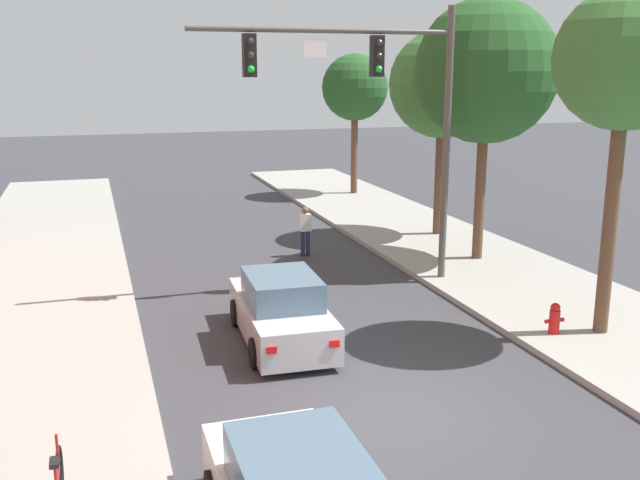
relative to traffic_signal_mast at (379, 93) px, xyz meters
The scene contains 9 objects.
ground_plane 9.27m from the traffic_signal_mast, 109.72° to the right, with size 120.00×120.00×0.00m, color #38383D.
traffic_signal_mast is the anchor object (origin of this frame).
car_lead_silver 6.67m from the traffic_signal_mast, 138.23° to the right, with size 1.97×4.30×1.60m.
pedestrian_crossing_road 6.05m from the traffic_signal_mast, 102.26° to the left, with size 0.36×0.22×1.64m.
fire_hydrant 7.32m from the traffic_signal_mast, 64.31° to the right, with size 0.48×0.24×0.72m.
street_tree_nearest 6.24m from the traffic_signal_mast, 56.01° to the right, with size 3.02×3.02×7.57m.
street_tree_second 4.44m from the traffic_signal_mast, 21.03° to the left, with size 4.34×4.34×7.96m.
street_tree_third 6.80m from the traffic_signal_mast, 48.74° to the left, with size 3.77×3.77×7.23m.
street_tree_farthest 15.08m from the traffic_signal_mast, 72.00° to the left, with size 3.11×3.11×6.57m.
Camera 1 is at (-4.83, -10.88, 6.00)m, focal length 40.39 mm.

